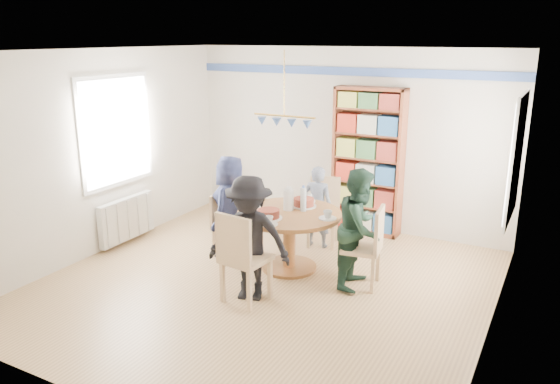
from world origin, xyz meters
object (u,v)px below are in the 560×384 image
Objects in this scene: chair_far at (324,208)px; chair_near at (241,254)px; chair_left at (224,221)px; bookshelf at (368,163)px; person_near at (249,239)px; chair_right at (369,243)px; radiator at (127,219)px; dining_table at (289,227)px; person_right at (360,228)px; person_far at (317,207)px; person_left at (231,207)px.

chair_far is 2.10m from chair_near.
chair_left is 0.39× the size of bookshelf.
chair_near is (0.98, -1.11, 0.12)m from chair_left.
person_near is at bearing -91.12° from chair_far.
chair_right is (2.05, -0.04, 0.07)m from chair_left.
chair_right reaches higher than radiator.
dining_table is 0.92× the size of person_near.
person_far is (-0.95, 0.90, -0.13)m from person_right.
person_right is at bearing -72.83° from bookshelf.
bookshelf is at bearing 14.69° from person_right.
person_near is at bearing 82.18° from person_far.
person_left is (0.13, -0.01, 0.22)m from chair_left.
person_near is at bearing 40.84° from person_left.
dining_table is at bearing 73.03° from person_near.
person_far is at bearing 89.34° from chair_near.
radiator is 2.56m from chair_near.
person_right is at bearing -1.76° from dining_table.
chair_near is at bearing -111.50° from person_near.
dining_table is at bearing 179.86° from chair_right.
chair_near reaches higher than chair_left.
chair_near is 0.74× the size of person_right.
person_left is at bearing 178.22° from dining_table.
person_right is at bearing -166.20° from chair_right.
bookshelf reaches higher than chair_far.
chair_near is (2.42, -0.80, 0.23)m from radiator.
chair_far is 1.40m from person_right.
bookshelf is (2.83, 2.04, 0.71)m from radiator.
chair_left is 0.59× the size of person_right.
dining_table is (2.45, 0.28, 0.21)m from radiator.
chair_right is at bearing -0.14° from dining_table.
chair_far is (2.47, 1.29, 0.17)m from radiator.
bookshelf reaches higher than person_right.
person_left reaches higher than chair_right.
person_far reaches higher than chair_left.
chair_left is 1.48m from chair_near.
person_left is (1.57, 0.30, 0.33)m from radiator.
chair_far is 0.44× the size of bookshelf.
dining_table is at bearing -1.94° from chair_left.
chair_left is 0.87× the size of chair_right.
dining_table is 0.95× the size of person_left.
person_far is at bearing 39.89° from chair_left.
chair_left is at bearing 178.06° from dining_table.
person_left is 1.82m from person_right.
person_left reaches higher than person_far.
person_left is (-0.85, 1.10, 0.10)m from chair_near.
chair_left is 1.96m from person_right.
dining_table is at bearing -91.14° from chair_far.
chair_far is 1.35m from person_left.
bookshelf reaches higher than person_near.
radiator is at bearing -167.89° from chair_left.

